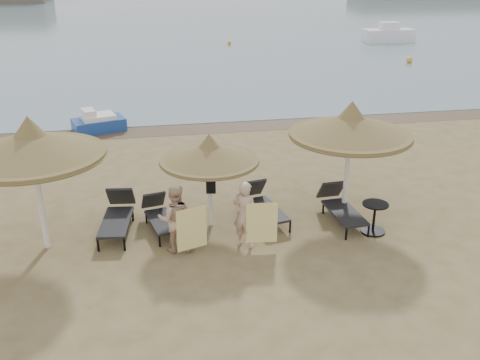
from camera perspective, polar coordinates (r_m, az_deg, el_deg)
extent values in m
plane|color=#8C7951|center=(13.13, -1.93, -6.67)|extent=(160.00, 160.00, 0.00)
cube|color=brown|center=(21.75, -5.58, 5.46)|extent=(200.00, 1.60, 0.01)
cube|color=white|center=(46.11, 15.54, 14.62)|extent=(4.00, 1.60, 1.00)
cube|color=white|center=(46.02, 15.64, 15.54)|extent=(1.50, 1.00, 0.60)
cylinder|color=white|center=(13.22, -20.49, -2.22)|extent=(0.14, 0.14, 2.38)
cone|color=olive|center=(12.71, -21.37, 3.66)|extent=(3.28, 3.28, 0.62)
cone|color=olive|center=(12.60, -21.62, 5.26)|extent=(0.79, 0.79, 0.51)
cylinder|color=olive|center=(12.80, -21.19, 2.42)|extent=(3.22, 3.22, 0.11)
cylinder|color=white|center=(13.56, -3.19, -1.39)|extent=(0.10, 0.10, 1.81)
cone|color=olive|center=(13.15, -3.29, 2.97)|extent=(2.50, 2.50, 0.47)
cone|color=olive|center=(13.05, -3.32, 4.15)|extent=(0.60, 0.60, 0.39)
cylinder|color=olive|center=(13.23, -3.27, 2.06)|extent=(2.45, 2.45, 0.09)
cylinder|color=white|center=(14.28, 11.29, 0.52)|extent=(0.13, 0.13, 2.29)
cone|color=olive|center=(13.83, 11.73, 5.83)|extent=(3.16, 3.16, 0.60)
cone|color=olive|center=(13.73, 11.85, 7.27)|extent=(0.76, 0.76, 0.49)
cylinder|color=olive|center=(13.91, 11.63, 4.72)|extent=(3.10, 3.10, 0.11)
cylinder|color=black|center=(13.11, -14.90, -6.77)|extent=(0.05, 0.05, 0.31)
cylinder|color=black|center=(13.00, -12.23, -6.76)|extent=(0.05, 0.05, 0.31)
cylinder|color=black|center=(14.45, -13.79, -3.76)|extent=(0.05, 0.05, 0.31)
cylinder|color=black|center=(14.34, -11.37, -3.73)|extent=(0.05, 0.05, 0.31)
cube|color=black|center=(13.68, -13.09, -4.38)|extent=(0.88, 1.72, 0.07)
cube|color=black|center=(14.43, -12.59, -1.70)|extent=(0.73, 0.54, 0.62)
cylinder|color=black|center=(13.02, -8.56, -6.53)|extent=(0.05, 0.05, 0.27)
cylinder|color=black|center=(13.13, -6.30, -6.12)|extent=(0.05, 0.05, 0.27)
cylinder|color=black|center=(14.17, -9.95, -4.06)|extent=(0.05, 0.05, 0.27)
cylinder|color=black|center=(14.28, -7.87, -3.71)|extent=(0.05, 0.05, 0.27)
cube|color=black|center=(13.61, -8.29, -4.37)|extent=(0.89, 1.52, 0.06)
cube|color=black|center=(14.24, -9.22, -2.11)|extent=(0.66, 0.52, 0.54)
cylinder|color=black|center=(13.32, 3.09, -5.50)|extent=(0.05, 0.05, 0.29)
cylinder|color=black|center=(13.55, 5.36, -5.05)|extent=(0.05, 0.05, 0.29)
cylinder|color=black|center=(14.52, 0.65, -2.95)|extent=(0.05, 0.05, 0.29)
cylinder|color=black|center=(14.73, 2.77, -2.57)|extent=(0.05, 0.05, 0.29)
cube|color=black|center=(13.98, 2.85, -3.22)|extent=(0.96, 1.68, 0.06)
cube|color=black|center=(14.64, 1.36, -0.86)|extent=(0.73, 0.57, 0.60)
cylinder|color=black|center=(13.42, 11.27, -5.72)|extent=(0.05, 0.05, 0.30)
cylinder|color=black|center=(13.66, 13.54, -5.38)|extent=(0.05, 0.05, 0.30)
cylinder|color=black|center=(14.62, 8.86, -3.05)|extent=(0.05, 0.05, 0.30)
cylinder|color=black|center=(14.84, 10.99, -2.78)|extent=(0.05, 0.05, 0.30)
cube|color=black|center=(14.09, 11.08, -3.43)|extent=(0.76, 1.63, 0.06)
cube|color=black|center=(14.75, 9.67, -0.99)|extent=(0.69, 0.49, 0.60)
cylinder|color=black|center=(14.00, 13.97, -5.30)|extent=(0.61, 0.61, 0.04)
cylinder|color=black|center=(13.83, 14.11, -3.95)|extent=(0.07, 0.07, 0.74)
cylinder|color=black|center=(13.67, 14.26, -2.52)|extent=(0.65, 0.65, 0.03)
imported|color=#CDA88B|center=(12.44, -6.97, -3.58)|extent=(0.93, 0.64, 1.92)
imported|color=#CDA88B|center=(12.52, 0.55, -3.15)|extent=(1.07, 0.99, 1.95)
cube|color=yellow|center=(12.26, -5.17, -5.19)|extent=(0.71, 0.26, 1.04)
cube|color=yellow|center=(12.49, 2.34, -4.60)|extent=(0.74, 0.09, 1.03)
cube|color=white|center=(13.55, -3.32, 0.65)|extent=(0.34, 0.22, 0.41)
cube|color=black|center=(13.32, -3.12, -0.75)|extent=(0.25, 0.12, 0.34)
cube|color=#1C4299|center=(22.09, -14.82, 5.73)|extent=(2.22, 1.70, 0.49)
cube|color=white|center=(22.01, -14.90, 6.49)|extent=(1.49, 1.31, 0.22)
cube|color=white|center=(21.88, -15.86, 6.85)|extent=(0.67, 0.90, 0.31)
sphere|color=gold|center=(43.14, -1.15, 14.43)|extent=(0.31, 0.31, 0.31)
sphere|color=gold|center=(37.14, 17.62, 12.09)|extent=(0.40, 0.40, 0.40)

